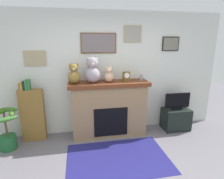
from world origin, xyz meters
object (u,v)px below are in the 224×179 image
Objects in this scene: teddy_bear_grey at (74,74)px; tv_stand at (176,119)px; teddy_bear_cream at (109,75)px; mantel_clock at (126,77)px; bookshelf at (32,114)px; candle_jar at (141,77)px; fireplace at (109,108)px; television at (177,101)px; potted_plant at (7,131)px; teddy_bear_brown at (93,71)px.

tv_stand is at bearing -1.05° from teddy_bear_grey.
mantel_clock is at bearing -0.15° from teddy_bear_cream.
candle_jar is (2.25, -0.06, 0.67)m from bookshelf.
teddy_bear_cream reaches higher than bookshelf.
teddy_bear_grey is at bearing -179.99° from teddy_bear_cream.
fireplace is at bearing 177.81° from tv_stand.
fireplace reaches higher than tv_stand.
teddy_bear_grey reaches higher than mantel_clock.
bookshelf is at bearing 178.13° from television.
potted_plant is 1.96m from teddy_bear_brown.
potted_plant is at bearing -175.37° from candle_jar.
television reaches higher than potted_plant.
candle_jar reaches higher than tv_stand.
television is 1.48× the size of teddy_bear_grey.
teddy_bear_brown is (0.37, -0.00, 0.05)m from teddy_bear_grey.
tv_stand is 2.98× the size of mantel_clock.
fireplace is 0.88m from teddy_bear_brown.
teddy_bear_cream is (0.32, 0.00, -0.08)m from teddy_bear_brown.
potted_plant is 3.54m from television.
fireplace is 3.23× the size of teddy_bear_brown.
television is 2.02m from teddy_bear_brown.
teddy_bear_brown is (-0.33, -0.02, 0.81)m from fireplace.
tv_stand is 1.00× the size of television.
teddy_bear_cream reaches higher than candle_jar.
fireplace is 0.73m from teddy_bear_cream.
teddy_bear_cream is at bearing -2.16° from bookshelf.
television is at bearing -2.88° from candle_jar.
tv_stand is 1.32m from candle_jar.
fireplace is 1.30× the size of bookshelf.
fireplace is 2.81× the size of television.
candle_jar is 0.27× the size of teddy_bear_brown.
television is at bearing -90.00° from tv_stand.
mantel_clock is at bearing -2.98° from fireplace.
potted_plant is 3.53m from tv_stand.
teddy_bear_brown is 0.34m from teddy_bear_cream.
bookshelf is at bearing 176.10° from teddy_bear_grey.
tv_stand is at bearing 90.00° from television.
mantel_clock reaches higher than fireplace.
bookshelf is at bearing 177.84° from teddy_bear_cream.
teddy_bear_grey is at bearing -178.50° from fireplace.
mantel_clock is (-0.33, -0.00, 0.03)m from candle_jar.
television is (0.00, -0.00, 0.43)m from tv_stand.
candle_jar is (0.70, -0.02, 0.65)m from fireplace.
candle_jar is at bearing -1.48° from bookshelf.
candle_jar is 1.04m from teddy_bear_brown.
potted_plant reaches higher than tv_stand.
television is 2.35m from teddy_bear_grey.
mantel_clock is 0.61× the size of teddy_bear_cream.
bookshelf is 9.25× the size of candle_jar.
television is at bearing -1.87° from bookshelf.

